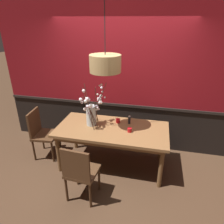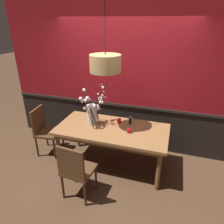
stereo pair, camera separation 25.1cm
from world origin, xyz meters
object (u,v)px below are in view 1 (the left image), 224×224
chair_head_west_end (41,131)px  chair_near_side_left (80,171)px  chair_far_side_right (136,120)px  condiment_bottle (129,120)px  vase_with_blossoms (92,113)px  pendant_lamp (105,64)px  chair_far_side_left (109,118)px  candle_holder_nearer_edge (130,130)px  candle_holder_nearer_center (118,121)px  dining_table (112,132)px

chair_head_west_end → chair_near_side_left: size_ratio=1.01×
chair_far_side_right → condiment_bottle: bearing=-95.8°
chair_head_west_end → condiment_bottle: (1.63, 0.24, 0.31)m
vase_with_blossoms → pendant_lamp: pendant_lamp is taller
chair_far_side_left → vase_with_blossoms: size_ratio=1.23×
chair_near_side_left → candle_holder_nearer_edge: bearing=55.1°
chair_far_side_left → chair_far_side_right: bearing=1.6°
chair_far_side_left → chair_far_side_right: size_ratio=1.01×
chair_far_side_left → candle_holder_nearer_edge: bearing=-57.6°
chair_near_side_left → candle_holder_nearer_center: chair_near_side_left is taller
chair_far_side_right → vase_with_blossoms: size_ratio=1.22×
chair_near_side_left → condiment_bottle: bearing=64.9°
dining_table → candle_holder_nearer_edge: 0.34m
dining_table → chair_far_side_right: chair_far_side_right is taller
chair_head_west_end → candle_holder_nearer_edge: bearing=-2.0°
candle_holder_nearer_center → chair_near_side_left: bearing=-106.3°
candle_holder_nearer_center → dining_table: bearing=-104.8°
chair_head_west_end → chair_far_side_right: size_ratio=1.01×
vase_with_blossoms → condiment_bottle: size_ratio=5.10×
chair_head_west_end → chair_far_side_left: bearing=37.8°
vase_with_blossoms → chair_near_side_left: bearing=-83.6°
chair_head_west_end → vase_with_blossoms: (1.00, 0.04, 0.47)m
dining_table → candle_holder_nearer_center: (0.06, 0.22, 0.12)m
chair_near_side_left → candle_holder_nearer_edge: chair_near_side_left is taller
chair_far_side_left → condiment_bottle: size_ratio=6.28×
chair_far_side_left → condiment_bottle: (0.53, -0.62, 0.31)m
chair_head_west_end → condiment_bottle: 1.68m
vase_with_blossoms → pendant_lamp: (0.27, -0.05, 0.86)m
chair_far_side_right → candle_holder_nearer_center: size_ratio=11.57×
chair_far_side_right → candle_holder_nearer_center: 0.75m
dining_table → vase_with_blossoms: (-0.37, 0.04, 0.31)m
chair_near_side_left → pendant_lamp: (0.16, 0.87, 1.33)m
vase_with_blossoms → condiment_bottle: 0.67m
vase_with_blossoms → candle_holder_nearer_center: size_ratio=9.48×
chair_near_side_left → chair_far_side_right: bearing=71.4°
candle_holder_nearer_edge → pendant_lamp: 1.13m
chair_head_west_end → candle_holder_nearer_center: size_ratio=11.67×
candle_holder_nearer_center → chair_head_west_end: bearing=-171.1°
chair_far_side_right → condiment_bottle: 0.71m
dining_table → candle_holder_nearer_center: 0.26m
candle_holder_nearer_center → condiment_bottle: 0.20m
chair_near_side_left → chair_far_side_right: (0.59, 1.75, 0.00)m
candle_holder_nearer_center → condiment_bottle: bearing=3.4°
chair_near_side_left → candle_holder_nearer_center: size_ratio=11.50×
chair_head_west_end → condiment_bottle: size_ratio=6.28×
candle_holder_nearer_center → pendant_lamp: (-0.16, -0.23, 1.05)m
candle_holder_nearer_center → candle_holder_nearer_edge: same height
vase_with_blossoms → chair_far_side_right: bearing=50.2°
condiment_bottle → chair_near_side_left: bearing=-115.1°
chair_far_side_right → candle_holder_nearer_edge: size_ratio=12.27×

